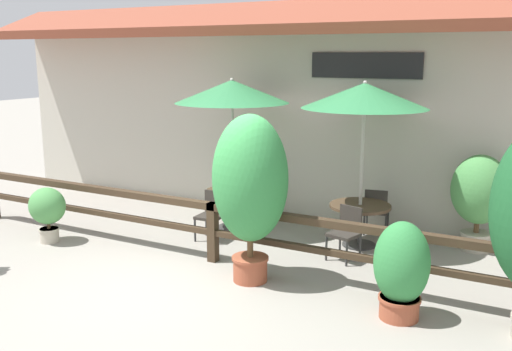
% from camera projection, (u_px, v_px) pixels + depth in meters
% --- Properties ---
extents(ground_plane, '(60.00, 60.00, 0.00)m').
position_uv_depth(ground_plane, '(174.00, 284.00, 8.09)').
color(ground_plane, gray).
extents(building_facade, '(14.28, 1.49, 4.23)m').
position_uv_depth(building_facade, '(295.00, 108.00, 11.18)').
color(building_facade, '#BCB7A8').
rests_on(building_facade, ground).
extents(patio_railing, '(10.40, 0.14, 0.95)m').
position_uv_depth(patio_railing, '(213.00, 219.00, 8.85)').
color(patio_railing, '#3D2D1E').
rests_on(patio_railing, ground).
extents(patio_umbrella_near, '(2.06, 2.06, 2.79)m').
position_uv_depth(patio_umbrella_near, '(232.00, 92.00, 10.19)').
color(patio_umbrella_near, '#B7B2A8').
rests_on(patio_umbrella_near, ground).
extents(dining_table_near, '(1.03, 1.03, 0.72)m').
position_uv_depth(dining_table_near, '(233.00, 198.00, 10.60)').
color(dining_table_near, '#4C3826').
rests_on(dining_table_near, ground).
extents(chair_near_streetside, '(0.44, 0.44, 0.85)m').
position_uv_depth(chair_near_streetside, '(212.00, 213.00, 9.98)').
color(chair_near_streetside, '#332D28').
rests_on(chair_near_streetside, ground).
extents(chair_near_wallside, '(0.50, 0.50, 0.85)m').
position_uv_depth(chair_near_wallside, '(253.00, 195.00, 11.26)').
color(chair_near_wallside, '#332D28').
rests_on(chair_near_wallside, ground).
extents(patio_umbrella_middle, '(2.06, 2.06, 2.79)m').
position_uv_depth(patio_umbrella_middle, '(365.00, 96.00, 9.20)').
color(patio_umbrella_middle, '#B7B2A8').
rests_on(patio_umbrella_middle, ground).
extents(dining_table_middle, '(1.03, 1.03, 0.72)m').
position_uv_depth(dining_table_middle, '(360.00, 213.00, 9.61)').
color(dining_table_middle, '#4C3826').
rests_on(dining_table_middle, ground).
extents(chair_middle_streetside, '(0.51, 0.51, 0.85)m').
position_uv_depth(chair_middle_streetside, '(346.00, 230.00, 8.99)').
color(chair_middle_streetside, '#332D28').
rests_on(chair_middle_streetside, ground).
extents(chair_middle_wallside, '(0.49, 0.49, 0.85)m').
position_uv_depth(chair_middle_wallside, '(376.00, 209.00, 10.23)').
color(chair_middle_wallside, '#332D28').
rests_on(chair_middle_wallside, ground).
extents(potted_plant_entrance_palm, '(1.09, 0.98, 2.41)m').
position_uv_depth(potted_plant_entrance_palm, '(250.00, 183.00, 7.92)').
color(potted_plant_entrance_palm, '#9E4C33').
rests_on(potted_plant_entrance_palm, ground).
extents(potted_plant_tall_tropical, '(0.65, 0.59, 0.97)m').
position_uv_depth(potted_plant_tall_tropical, '(47.00, 209.00, 9.79)').
color(potted_plant_tall_tropical, '#B7AD99').
rests_on(potted_plant_tall_tropical, ground).
extents(potted_plant_small_flowering, '(0.68, 0.62, 1.24)m').
position_uv_depth(potted_plant_small_flowering, '(401.00, 269.00, 6.93)').
color(potted_plant_small_flowering, '#9E4C33').
rests_on(potted_plant_small_flowering, ground).
extents(potted_plant_corner_fern, '(0.91, 0.82, 1.61)m').
position_uv_depth(potted_plant_corner_fern, '(479.00, 194.00, 9.31)').
color(potted_plant_corner_fern, '#B7AD99').
rests_on(potted_plant_corner_fern, ground).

